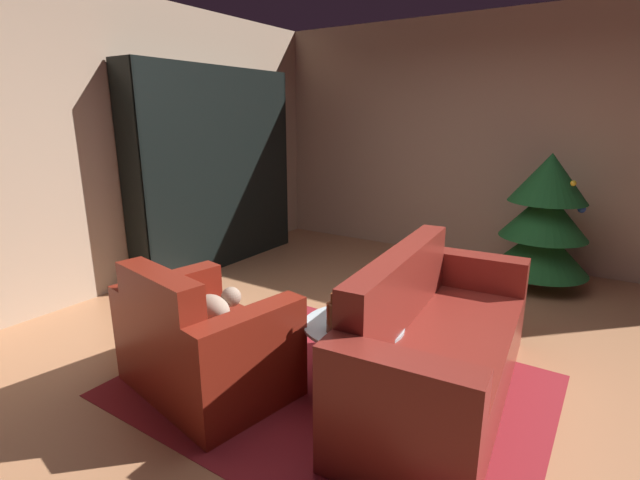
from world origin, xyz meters
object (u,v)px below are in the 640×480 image
at_px(bookshelf_unit, 226,170).
at_px(bottle_on_table, 333,317).
at_px(book_stack_on_table, 349,316).
at_px(decorated_tree, 544,219).
at_px(couch_red, 436,348).
at_px(coffee_table, 354,331).
at_px(armchair_red, 203,344).

xyz_separation_m(bookshelf_unit, bottle_on_table, (2.54, -1.75, -0.52)).
distance_m(book_stack_on_table, decorated_tree, 2.78).
xyz_separation_m(couch_red, book_stack_on_table, (-0.46, -0.28, 0.20)).
bearing_deg(couch_red, bookshelf_unit, 155.97).
height_order(bookshelf_unit, book_stack_on_table, bookshelf_unit).
relative_size(bookshelf_unit, couch_red, 1.12).
bearing_deg(bookshelf_unit, couch_red, -24.03).
xyz_separation_m(couch_red, bottle_on_table, (-0.50, -0.40, 0.24)).
relative_size(coffee_table, decorated_tree, 0.47).
bearing_deg(bottle_on_table, book_stack_on_table, 70.66).
distance_m(book_stack_on_table, bottle_on_table, 0.13).
height_order(book_stack_on_table, bottle_on_table, bottle_on_table).
xyz_separation_m(coffee_table, bottle_on_table, (-0.05, -0.16, 0.15)).
distance_m(couch_red, decorated_tree, 2.45).
bearing_deg(book_stack_on_table, coffee_table, 76.24).
relative_size(armchair_red, coffee_table, 1.85).
height_order(armchair_red, coffee_table, armchair_red).
distance_m(bookshelf_unit, book_stack_on_table, 3.10).
height_order(couch_red, book_stack_on_table, couch_red).
distance_m(coffee_table, decorated_tree, 2.75).
bearing_deg(coffee_table, couch_red, 27.86).
xyz_separation_m(bookshelf_unit, coffee_table, (2.59, -1.59, -0.67)).
relative_size(couch_red, bottle_on_table, 8.09).
xyz_separation_m(book_stack_on_table, bottle_on_table, (-0.04, -0.12, 0.03)).
xyz_separation_m(couch_red, decorated_tree, (0.22, 2.42, 0.38)).
xyz_separation_m(armchair_red, coffee_table, (0.79, 0.50, 0.10)).
height_order(coffee_table, book_stack_on_table, book_stack_on_table).
height_order(coffee_table, decorated_tree, decorated_tree).
bearing_deg(couch_red, armchair_red, -149.33).
bearing_deg(decorated_tree, book_stack_on_table, -104.09).
bearing_deg(coffee_table, bookshelf_unit, 148.43).
relative_size(armchair_red, bottle_on_table, 4.78).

